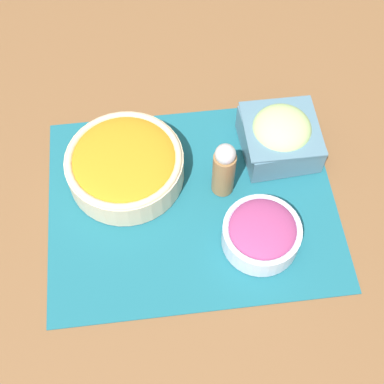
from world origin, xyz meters
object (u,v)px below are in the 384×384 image
(cucumber_bowl, at_px, (280,135))
(pepper_shaker, at_px, (224,169))
(onion_bowl, at_px, (262,233))
(carrot_bowl, at_px, (125,164))

(cucumber_bowl, relative_size, pepper_shaker, 1.13)
(cucumber_bowl, height_order, pepper_shaker, pepper_shaker)
(onion_bowl, bearing_deg, cucumber_bowl, 69.93)
(carrot_bowl, xyz_separation_m, onion_bowl, (0.20, -0.14, -0.00))
(carrot_bowl, height_order, cucumber_bowl, cucumber_bowl)
(cucumber_bowl, relative_size, onion_bowl, 1.07)
(carrot_bowl, relative_size, cucumber_bowl, 1.49)
(onion_bowl, xyz_separation_m, pepper_shaker, (-0.04, 0.10, 0.03))
(pepper_shaker, bearing_deg, cucumber_bowl, 32.08)
(cucumber_bowl, bearing_deg, carrot_bowl, -174.72)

